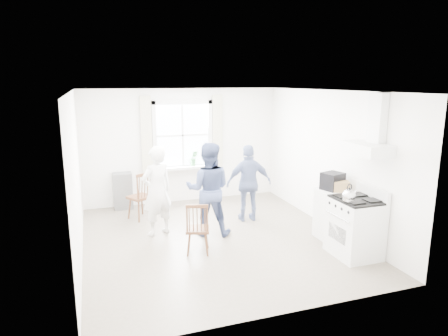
% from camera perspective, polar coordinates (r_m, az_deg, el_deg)
% --- Properties ---
extents(room_shell, '(4.62, 5.12, 2.64)m').
position_cam_1_polar(room_shell, '(6.84, -1.24, 0.01)').
color(room_shell, '#796D5D').
rests_on(room_shell, ground).
extents(window_assembly, '(1.88, 0.24, 1.70)m').
position_cam_1_polar(window_assembly, '(9.14, -5.88, 4.11)').
color(window_assembly, white).
rests_on(window_assembly, room_shell).
extents(range_hood, '(0.45, 0.76, 0.94)m').
position_cam_1_polar(range_hood, '(6.53, 20.17, 4.01)').
color(range_hood, silver).
rests_on(range_hood, room_shell).
extents(shelf_unit, '(0.40, 0.30, 0.80)m').
position_cam_1_polar(shelf_unit, '(9.04, -14.25, -3.19)').
color(shelf_unit, slate).
rests_on(shelf_unit, ground).
extents(gas_stove, '(0.68, 0.76, 1.12)m').
position_cam_1_polar(gas_stove, '(6.77, 18.21, -7.97)').
color(gas_stove, silver).
rests_on(gas_stove, ground).
extents(kettle, '(0.20, 0.20, 0.29)m').
position_cam_1_polar(kettle, '(6.39, 17.41, -3.80)').
color(kettle, silver).
rests_on(kettle, gas_stove).
extents(low_cabinet, '(0.50, 0.55, 0.90)m').
position_cam_1_polar(low_cabinet, '(7.35, 15.36, -6.44)').
color(low_cabinet, silver).
rests_on(low_cabinet, ground).
extents(stereo_stack, '(0.41, 0.39, 0.30)m').
position_cam_1_polar(stereo_stack, '(7.21, 15.25, -1.82)').
color(stereo_stack, black).
rests_on(stereo_stack, low_cabinet).
extents(cardboard_box, '(0.34, 0.30, 0.18)m').
position_cam_1_polar(cardboard_box, '(7.15, 16.27, -2.51)').
color(cardboard_box, '#A98551').
rests_on(cardboard_box, low_cabinet).
extents(windsor_chair_a, '(0.57, 0.56, 0.99)m').
position_cam_1_polar(windsor_chair_a, '(8.19, -11.50, -3.20)').
color(windsor_chair_a, '#4E2C19').
rests_on(windsor_chair_a, ground).
extents(windsor_chair_b, '(0.46, 0.45, 0.88)m').
position_cam_1_polar(windsor_chair_b, '(6.44, -3.83, -7.91)').
color(windsor_chair_b, '#4E2C19').
rests_on(windsor_chair_b, ground).
extents(person_left, '(0.78, 0.78, 1.64)m').
position_cam_1_polar(person_left, '(7.30, -9.56, -3.25)').
color(person_left, white).
rests_on(person_left, ground).
extents(person_mid, '(1.06, 1.06, 1.70)m').
position_cam_1_polar(person_mid, '(7.21, -2.26, -3.05)').
color(person_mid, '#414E78').
rests_on(person_mid, ground).
extents(person_right, '(1.01, 1.01, 1.54)m').
position_cam_1_polar(person_right, '(7.96, 3.58, -2.17)').
color(person_right, navy).
rests_on(person_right, ground).
extents(potted_plant, '(0.23, 0.23, 0.35)m').
position_cam_1_polar(potted_plant, '(9.18, -4.33, 1.41)').
color(potted_plant, '#306C36').
rests_on(potted_plant, window_assembly).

